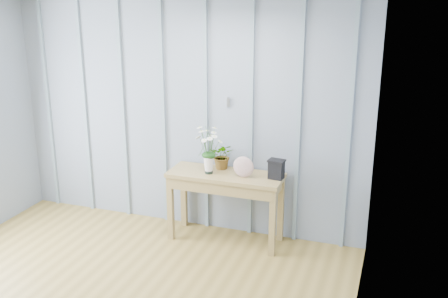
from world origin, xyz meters
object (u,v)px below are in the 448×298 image
at_px(sideboard, 226,184).
at_px(felt_disc_vessel, 244,167).
at_px(daisy_vase, 209,144).
at_px(carved_box, 276,169).

height_order(sideboard, felt_disc_vessel, felt_disc_vessel).
relative_size(daisy_vase, carved_box, 2.57).
height_order(felt_disc_vessel, carved_box, felt_disc_vessel).
xyz_separation_m(daisy_vase, carved_box, (0.70, 0.08, -0.22)).
bearing_deg(sideboard, daisy_vase, -162.83).
height_order(sideboard, daisy_vase, daisy_vase).
distance_m(sideboard, daisy_vase, 0.47).
distance_m(daisy_vase, carved_box, 0.73).
xyz_separation_m(sideboard, felt_disc_vessel, (0.21, -0.05, 0.22)).
bearing_deg(carved_box, sideboard, -177.39).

